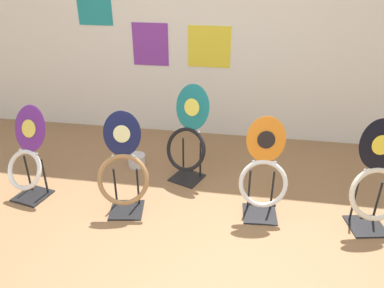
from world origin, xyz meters
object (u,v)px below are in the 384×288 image
(toilet_seat_display_navy_moon, at_px, (123,170))
(paint_can, at_px, (137,160))
(toilet_seat_display_purple_note, at_px, (27,159))
(toilet_seat_display_orange_sun, at_px, (264,175))
(toilet_seat_display_jazz_black, at_px, (376,186))
(toilet_seat_display_teal_sax, at_px, (188,140))

(toilet_seat_display_navy_moon, distance_m, paint_can, 0.81)
(toilet_seat_display_purple_note, bearing_deg, toilet_seat_display_orange_sun, 1.21)
(toilet_seat_display_jazz_black, bearing_deg, paint_can, 163.51)
(toilet_seat_display_navy_moon, bearing_deg, paint_can, 100.14)
(toilet_seat_display_teal_sax, distance_m, toilet_seat_display_jazz_black, 1.64)
(toilet_seat_display_teal_sax, relative_size, toilet_seat_display_jazz_black, 1.02)
(toilet_seat_display_navy_moon, xyz_separation_m, toilet_seat_display_jazz_black, (1.99, 0.10, -0.00))
(toilet_seat_display_orange_sun, bearing_deg, toilet_seat_display_purple_note, -178.79)
(toilet_seat_display_orange_sun, height_order, toilet_seat_display_jazz_black, toilet_seat_display_jazz_black)
(paint_can, bearing_deg, toilet_seat_display_navy_moon, -79.86)
(toilet_seat_display_orange_sun, distance_m, toilet_seat_display_navy_moon, 1.15)
(toilet_seat_display_navy_moon, xyz_separation_m, paint_can, (-0.13, 0.73, -0.33))
(toilet_seat_display_purple_note, xyz_separation_m, paint_can, (0.78, 0.65, -0.31))
(toilet_seat_display_orange_sun, distance_m, toilet_seat_display_purple_note, 2.05)
(toilet_seat_display_purple_note, bearing_deg, toilet_seat_display_navy_moon, -5.08)
(toilet_seat_display_orange_sun, relative_size, toilet_seat_display_purple_note, 1.05)
(toilet_seat_display_teal_sax, distance_m, toilet_seat_display_navy_moon, 0.74)
(paint_can, bearing_deg, toilet_seat_display_jazz_black, -16.49)
(toilet_seat_display_purple_note, bearing_deg, toilet_seat_display_jazz_black, 0.45)
(toilet_seat_display_purple_note, bearing_deg, paint_can, 39.98)
(toilet_seat_display_teal_sax, bearing_deg, paint_can, 166.38)
(toilet_seat_display_teal_sax, xyz_separation_m, toilet_seat_display_purple_note, (-1.34, -0.51, -0.04))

